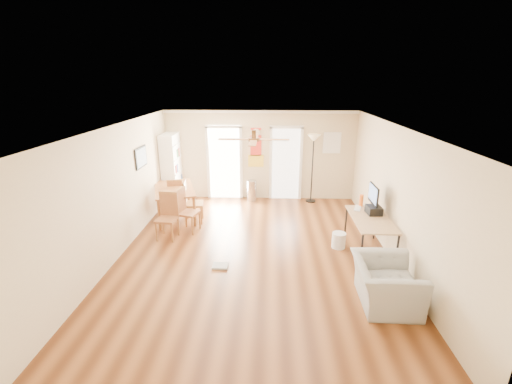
{
  "coord_description": "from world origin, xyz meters",
  "views": [
    {
      "loc": [
        0.29,
        -6.29,
        3.46
      ],
      "look_at": [
        0.0,
        0.6,
        1.15
      ],
      "focal_mm": 23.94,
      "sensor_mm": 36.0,
      "label": 1
    }
  ],
  "objects_px": {
    "dining_chair_right_b": "(188,211)",
    "wastebasket_a": "(339,240)",
    "dining_chair_near": "(166,217)",
    "trash_can": "(252,191)",
    "computer_desk": "(369,236)",
    "printer": "(374,210)",
    "dining_chair_right_a": "(194,202)",
    "torchiere_lamp": "(312,169)",
    "armchair": "(385,283)",
    "dining_chair_far": "(176,195)",
    "dining_table": "(175,203)",
    "wastebasket_b": "(373,278)",
    "bookshelf": "(172,168)"
  },
  "relations": [
    {
      "from": "dining_chair_right_b",
      "to": "wastebasket_a",
      "type": "height_order",
      "value": "dining_chair_right_b"
    },
    {
      "from": "dining_chair_near",
      "to": "trash_can",
      "type": "relative_size",
      "value": 1.7
    },
    {
      "from": "computer_desk",
      "to": "printer",
      "type": "distance_m",
      "value": 0.54
    },
    {
      "from": "trash_can",
      "to": "wastebasket_a",
      "type": "relative_size",
      "value": 1.83
    },
    {
      "from": "dining_chair_right_a",
      "to": "dining_chair_right_b",
      "type": "xyz_separation_m",
      "value": [
        0.0,
        -0.55,
        -0.02
      ]
    },
    {
      "from": "torchiere_lamp",
      "to": "armchair",
      "type": "height_order",
      "value": "torchiere_lamp"
    },
    {
      "from": "dining_chair_far",
      "to": "computer_desk",
      "type": "xyz_separation_m",
      "value": [
        4.56,
        -2.13,
        -0.08
      ]
    },
    {
      "from": "computer_desk",
      "to": "armchair",
      "type": "relative_size",
      "value": 1.33
    },
    {
      "from": "dining_chair_right_a",
      "to": "wastebasket_a",
      "type": "height_order",
      "value": "dining_chair_right_a"
    },
    {
      "from": "dining_table",
      "to": "printer",
      "type": "distance_m",
      "value": 4.87
    },
    {
      "from": "dining_chair_right_a",
      "to": "trash_can",
      "type": "relative_size",
      "value": 1.76
    },
    {
      "from": "dining_chair_right_b",
      "to": "printer",
      "type": "relative_size",
      "value": 3.18
    },
    {
      "from": "trash_can",
      "to": "wastebasket_b",
      "type": "distance_m",
      "value": 4.89
    },
    {
      "from": "computer_desk",
      "to": "wastebasket_a",
      "type": "xyz_separation_m",
      "value": [
        -0.55,
        0.22,
        -0.22
      ]
    },
    {
      "from": "dining_chair_near",
      "to": "wastebasket_b",
      "type": "distance_m",
      "value": 4.47
    },
    {
      "from": "wastebasket_a",
      "to": "dining_chair_near",
      "type": "bearing_deg",
      "value": 175.61
    },
    {
      "from": "torchiere_lamp",
      "to": "wastebasket_b",
      "type": "relative_size",
      "value": 6.66
    },
    {
      "from": "bookshelf",
      "to": "dining_chair_far",
      "type": "height_order",
      "value": "bookshelf"
    },
    {
      "from": "torchiere_lamp",
      "to": "printer",
      "type": "height_order",
      "value": "torchiere_lamp"
    },
    {
      "from": "dining_table",
      "to": "wastebasket_a",
      "type": "bearing_deg",
      "value": -21.5
    },
    {
      "from": "dining_table",
      "to": "dining_chair_right_a",
      "type": "bearing_deg",
      "value": -28.87
    },
    {
      "from": "dining_chair_near",
      "to": "armchair",
      "type": "relative_size",
      "value": 0.95
    },
    {
      "from": "printer",
      "to": "armchair",
      "type": "height_order",
      "value": "printer"
    },
    {
      "from": "dining_chair_near",
      "to": "dining_chair_far",
      "type": "bearing_deg",
      "value": 104.52
    },
    {
      "from": "torchiere_lamp",
      "to": "dining_chair_right_b",
      "type": "bearing_deg",
      "value": -144.92
    },
    {
      "from": "torchiere_lamp",
      "to": "printer",
      "type": "distance_m",
      "value": 3.01
    },
    {
      "from": "torchiere_lamp",
      "to": "wastebasket_a",
      "type": "relative_size",
      "value": 5.87
    },
    {
      "from": "dining_chair_right_a",
      "to": "dining_chair_near",
      "type": "xyz_separation_m",
      "value": [
        -0.4,
        -0.96,
        -0.02
      ]
    },
    {
      "from": "wastebasket_b",
      "to": "armchair",
      "type": "bearing_deg",
      "value": -86.86
    },
    {
      "from": "dining_table",
      "to": "computer_desk",
      "type": "height_order",
      "value": "dining_table"
    },
    {
      "from": "torchiere_lamp",
      "to": "computer_desk",
      "type": "height_order",
      "value": "torchiere_lamp"
    },
    {
      "from": "dining_table",
      "to": "armchair",
      "type": "relative_size",
      "value": 1.44
    },
    {
      "from": "dining_chair_far",
      "to": "computer_desk",
      "type": "relative_size",
      "value": 0.65
    },
    {
      "from": "dining_table",
      "to": "dining_chair_right_b",
      "type": "bearing_deg",
      "value": -57.24
    },
    {
      "from": "dining_table",
      "to": "wastebasket_b",
      "type": "height_order",
      "value": "dining_table"
    },
    {
      "from": "dining_table",
      "to": "dining_chair_right_a",
      "type": "xyz_separation_m",
      "value": [
        0.55,
        -0.3,
        0.14
      ]
    },
    {
      "from": "dining_chair_right_b",
      "to": "armchair",
      "type": "height_order",
      "value": "dining_chair_right_b"
    },
    {
      "from": "dining_chair_far",
      "to": "torchiere_lamp",
      "type": "xyz_separation_m",
      "value": [
        3.73,
        0.97,
        0.51
      ]
    },
    {
      "from": "dining_chair_far",
      "to": "torchiere_lamp",
      "type": "relative_size",
      "value": 0.48
    },
    {
      "from": "dining_table",
      "to": "wastebasket_a",
      "type": "distance_m",
      "value": 4.23
    },
    {
      "from": "dining_chair_near",
      "to": "torchiere_lamp",
      "type": "height_order",
      "value": "torchiere_lamp"
    },
    {
      "from": "dining_chair_right_a",
      "to": "dining_chair_far",
      "type": "relative_size",
      "value": 1.14
    },
    {
      "from": "dining_table",
      "to": "armchair",
      "type": "bearing_deg",
      "value": -38.61
    },
    {
      "from": "dining_chair_far",
      "to": "armchair",
      "type": "relative_size",
      "value": 0.86
    },
    {
      "from": "bookshelf",
      "to": "dining_chair_near",
      "type": "distance_m",
      "value": 2.57
    },
    {
      "from": "dining_table",
      "to": "trash_can",
      "type": "xyz_separation_m",
      "value": [
        1.91,
        1.34,
        -0.09
      ]
    },
    {
      "from": "dining_chair_right_a",
      "to": "dining_chair_far",
      "type": "distance_m",
      "value": 0.91
    },
    {
      "from": "dining_chair_right_b",
      "to": "computer_desk",
      "type": "relative_size",
      "value": 0.71
    },
    {
      "from": "dining_chair_right_a",
      "to": "wastebasket_a",
      "type": "distance_m",
      "value": 3.62
    },
    {
      "from": "printer",
      "to": "armchair",
      "type": "bearing_deg",
      "value": -103.25
    }
  ]
}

